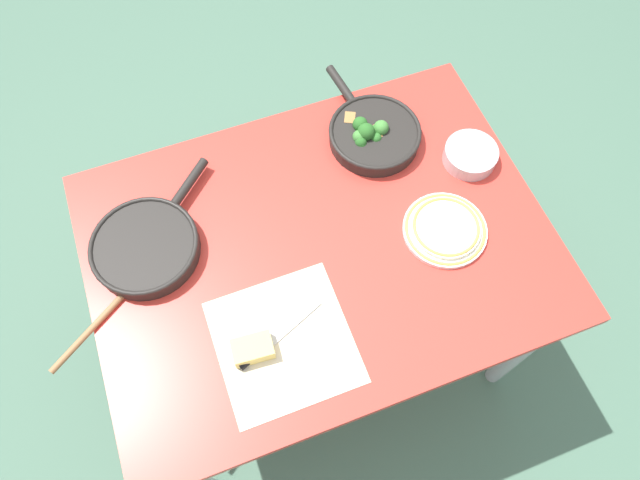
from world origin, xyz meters
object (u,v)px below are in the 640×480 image
skillet_broccoli (373,133)px  grater_knife (268,342)px  wooden_spoon (120,299)px  cheese_block (253,349)px  skillet_eggs (146,246)px  prep_bowl_steel (470,155)px  dinner_plate_stack (445,229)px

skillet_broccoli → grater_knife: 0.63m
wooden_spoon → cheese_block: size_ratio=3.16×
skillet_eggs → grater_knife: 0.38m
skillet_broccoli → wooden_spoon: skillet_broccoli is taller
skillet_eggs → wooden_spoon: bearing=-175.1°
prep_bowl_steel → cheese_block: bearing=-156.9°
skillet_eggs → grater_knife: bearing=-101.6°
wooden_spoon → grater_knife: grater_knife is taller
skillet_broccoli → grater_knife: (-0.44, -0.44, -0.02)m
cheese_block → dinner_plate_stack: cheese_block is taller
grater_knife → prep_bowl_steel: 0.72m
skillet_broccoli → cheese_block: (-0.48, -0.45, -0.01)m
wooden_spoon → cheese_block: cheese_block is taller
grater_knife → cheese_block: (-0.04, -0.01, 0.01)m
skillet_broccoli → prep_bowl_steel: (0.22, -0.15, -0.01)m
dinner_plate_stack → skillet_eggs: bearing=163.7°
cheese_block → dinner_plate_stack: size_ratio=0.45×
skillet_eggs → cheese_block: size_ratio=3.59×
wooden_spoon → dinner_plate_stack: bearing=-41.0°
skillet_eggs → cheese_block: bearing=-106.9°
dinner_plate_stack → grater_knife: bearing=-166.7°
grater_knife → wooden_spoon: bearing=120.4°
wooden_spoon → prep_bowl_steel: prep_bowl_steel is taller
grater_knife → dinner_plate_stack: bearing=-9.1°
grater_knife → dinner_plate_stack: 0.52m
wooden_spoon → prep_bowl_steel: bearing=-29.6°
skillet_broccoli → cheese_block: bearing=126.4°
dinner_plate_stack → prep_bowl_steel: prep_bowl_steel is taller
prep_bowl_steel → wooden_spoon: bearing=-175.9°
skillet_broccoli → grater_knife: size_ratio=1.68×
skillet_eggs → grater_knife: size_ratio=1.49×
skillet_broccoli → skillet_eggs: skillet_broccoli is taller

